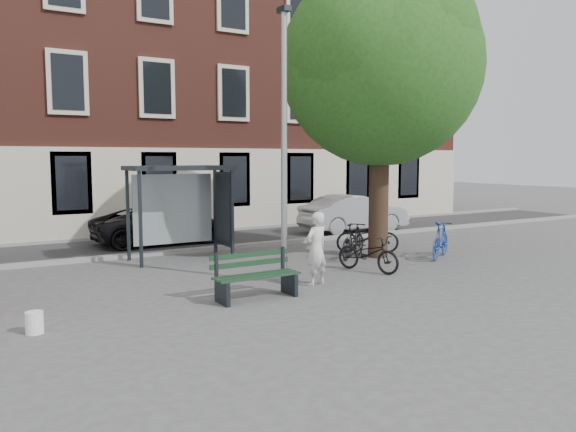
{
  "coord_description": "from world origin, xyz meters",
  "views": [
    {
      "loc": [
        -6.37,
        -10.87,
        2.83
      ],
      "look_at": [
        0.7,
        1.01,
        1.4
      ],
      "focal_mm": 35.0,
      "sensor_mm": 36.0,
      "label": 1
    }
  ],
  "objects_px": {
    "lamppost": "(284,160)",
    "painter": "(316,249)",
    "bench": "(255,278)",
    "bike_a": "(368,237)",
    "bike_c": "(368,253)",
    "notice_sign": "(374,206)",
    "car_dark": "(161,225)",
    "bus_shelter": "(192,190)",
    "bike_d": "(353,241)",
    "car_silver": "(354,213)",
    "bike_b": "(441,240)"
  },
  "relations": [
    {
      "from": "lamppost",
      "to": "painter",
      "type": "height_order",
      "value": "lamppost"
    },
    {
      "from": "bench",
      "to": "bike_a",
      "type": "xyz_separation_m",
      "value": [
        5.42,
        3.17,
        0.07
      ]
    },
    {
      "from": "bench",
      "to": "bike_c",
      "type": "distance_m",
      "value": 3.8
    },
    {
      "from": "bike_a",
      "to": "notice_sign",
      "type": "distance_m",
      "value": 1.08
    },
    {
      "from": "bench",
      "to": "car_dark",
      "type": "height_order",
      "value": "car_dark"
    },
    {
      "from": "bus_shelter",
      "to": "notice_sign",
      "type": "distance_m",
      "value": 5.56
    },
    {
      "from": "bike_d",
      "to": "car_silver",
      "type": "height_order",
      "value": "car_silver"
    },
    {
      "from": "bike_b",
      "to": "lamppost",
      "type": "bearing_deg",
      "value": 63.83
    },
    {
      "from": "bus_shelter",
      "to": "painter",
      "type": "xyz_separation_m",
      "value": [
        1.09,
        -4.7,
        -1.09
      ]
    },
    {
      "from": "bike_d",
      "to": "car_dark",
      "type": "xyz_separation_m",
      "value": [
        -3.78,
        5.49,
        0.12
      ]
    },
    {
      "from": "painter",
      "to": "car_silver",
      "type": "height_order",
      "value": "painter"
    },
    {
      "from": "notice_sign",
      "to": "bike_d",
      "type": "bearing_deg",
      "value": -146.82
    },
    {
      "from": "painter",
      "to": "bike_b",
      "type": "height_order",
      "value": "painter"
    },
    {
      "from": "bench",
      "to": "car_silver",
      "type": "relative_size",
      "value": 0.42
    },
    {
      "from": "bike_b",
      "to": "bike_d",
      "type": "distance_m",
      "value": 2.49
    },
    {
      "from": "bike_a",
      "to": "bike_c",
      "type": "relative_size",
      "value": 1.06
    },
    {
      "from": "bench",
      "to": "bike_c",
      "type": "relative_size",
      "value": 1.02
    },
    {
      "from": "bike_d",
      "to": "car_silver",
      "type": "distance_m",
      "value": 5.89
    },
    {
      "from": "bench",
      "to": "car_silver",
      "type": "xyz_separation_m",
      "value": [
        8.09,
        7.3,
        0.29
      ]
    },
    {
      "from": "lamppost",
      "to": "bus_shelter",
      "type": "bearing_deg",
      "value": 98.43
    },
    {
      "from": "bus_shelter",
      "to": "bike_c",
      "type": "bearing_deg",
      "value": -53.53
    },
    {
      "from": "bike_b",
      "to": "car_dark",
      "type": "bearing_deg",
      "value": 10.63
    },
    {
      "from": "bike_b",
      "to": "bike_d",
      "type": "height_order",
      "value": "bike_b"
    },
    {
      "from": "bike_b",
      "to": "notice_sign",
      "type": "height_order",
      "value": "notice_sign"
    },
    {
      "from": "bike_d",
      "to": "notice_sign",
      "type": "height_order",
      "value": "notice_sign"
    },
    {
      "from": "car_dark",
      "to": "bike_b",
      "type": "bearing_deg",
      "value": -139.92
    },
    {
      "from": "bench",
      "to": "car_silver",
      "type": "distance_m",
      "value": 10.9
    },
    {
      "from": "bench",
      "to": "car_dark",
      "type": "relative_size",
      "value": 0.4
    },
    {
      "from": "bus_shelter",
      "to": "bike_b",
      "type": "relative_size",
      "value": 1.65
    },
    {
      "from": "bike_a",
      "to": "notice_sign",
      "type": "relative_size",
      "value": 0.99
    },
    {
      "from": "car_silver",
      "to": "bike_a",
      "type": "bearing_deg",
      "value": 147.71
    },
    {
      "from": "bench",
      "to": "bike_d",
      "type": "distance_m",
      "value": 5.21
    },
    {
      "from": "bike_a",
      "to": "bike_b",
      "type": "bearing_deg",
      "value": -113.01
    },
    {
      "from": "lamppost",
      "to": "bench",
      "type": "xyz_separation_m",
      "value": [
        -1.24,
        -0.98,
        -2.36
      ]
    },
    {
      "from": "bench",
      "to": "car_silver",
      "type": "bearing_deg",
      "value": 41.18
    },
    {
      "from": "bus_shelter",
      "to": "car_silver",
      "type": "bearing_deg",
      "value": 16.58
    },
    {
      "from": "bike_a",
      "to": "bike_c",
      "type": "xyz_separation_m",
      "value": [
        -1.75,
        -2.19,
        -0.03
      ]
    },
    {
      "from": "lamppost",
      "to": "bike_a",
      "type": "bearing_deg",
      "value": 27.67
    },
    {
      "from": "car_silver",
      "to": "bench",
      "type": "bearing_deg",
      "value": 132.62
    },
    {
      "from": "bike_c",
      "to": "car_silver",
      "type": "bearing_deg",
      "value": 37.0
    },
    {
      "from": "bike_d",
      "to": "car_silver",
      "type": "xyz_separation_m",
      "value": [
        3.6,
        4.65,
        0.21
      ]
    },
    {
      "from": "bus_shelter",
      "to": "bike_d",
      "type": "height_order",
      "value": "bus_shelter"
    },
    {
      "from": "bike_a",
      "to": "bike_d",
      "type": "bearing_deg",
      "value": 150.48
    },
    {
      "from": "lamppost",
      "to": "bike_a",
      "type": "xyz_separation_m",
      "value": [
        4.18,
        2.19,
        -2.29
      ]
    },
    {
      "from": "bike_b",
      "to": "bike_c",
      "type": "height_order",
      "value": "bike_b"
    },
    {
      "from": "car_dark",
      "to": "notice_sign",
      "type": "relative_size",
      "value": 2.39
    },
    {
      "from": "notice_sign",
      "to": "bench",
      "type": "bearing_deg",
      "value": -147.35
    },
    {
      "from": "bike_b",
      "to": "notice_sign",
      "type": "distance_m",
      "value": 2.38
    },
    {
      "from": "bench",
      "to": "bike_c",
      "type": "height_order",
      "value": "bike_c"
    },
    {
      "from": "bike_b",
      "to": "notice_sign",
      "type": "xyz_separation_m",
      "value": [
        -0.71,
        2.11,
        0.83
      ]
    }
  ]
}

